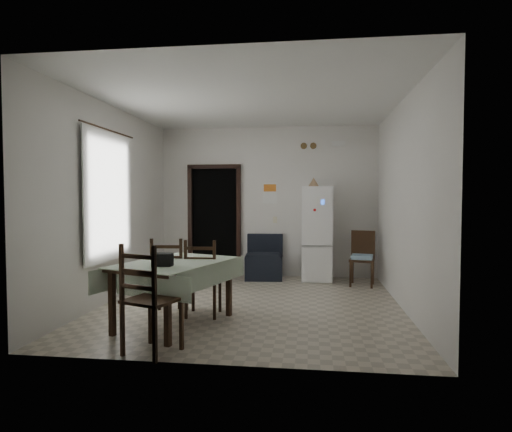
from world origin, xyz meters
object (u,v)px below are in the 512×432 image
Objects in this scene: dining_chair_near_head at (152,298)px; navy_seat at (264,257)px; corner_chair at (362,259)px; fridge at (317,233)px; dining_table at (175,293)px; dining_chair_far_left at (170,276)px; dining_chair_far_right at (203,277)px.

navy_seat is at bearing -79.74° from dining_chair_near_head.
corner_chair is (1.77, -0.42, 0.06)m from navy_seat.
fridge reaches higher than navy_seat.
fridge is 3.53m from dining_table.
dining_chair_near_head is at bearing -66.83° from dining_table.
navy_seat is at bearing 177.77° from corner_chair.
fridge reaches higher than dining_chair_far_left.
dining_table is 1.34× the size of dining_chair_near_head.
dining_chair_far_left is (-2.73, -2.16, 0.03)m from corner_chair.
dining_table is 1.45× the size of dining_chair_far_left.
fridge is 0.96m from corner_chair.
corner_chair is at bearing -147.65° from dining_chair_far_left.
corner_chair is (0.77, -0.42, -0.39)m from fridge.
corner_chair is 0.95× the size of dining_chair_far_right.
dining_chair_far_right is at bearing -106.19° from navy_seat.
navy_seat is 0.87× the size of corner_chair.
corner_chair reaches higher than dining_table.
corner_chair is 4.30m from dining_chair_near_head.
dining_table is at bearing 109.52° from dining_chair_far_left.
corner_chair is 0.65× the size of dining_table.
dining_chair_far_right is at bearing 173.18° from dining_chair_far_left.
dining_chair_far_left is (-0.96, -2.58, 0.09)m from navy_seat.
dining_chair_near_head is (-1.66, -3.96, -0.32)m from fridge.
dining_chair_far_left is at bearing -115.54° from navy_seat.
dining_chair_near_head is (0.29, -1.38, 0.04)m from dining_chair_far_left.
corner_chair is at bearing -137.81° from dining_chair_far_right.
dining_table is at bearing -120.80° from fridge.
dining_table is at bearing -122.67° from corner_chair.
corner_chair is at bearing 65.14° from dining_table.
dining_table is 1.47× the size of dining_chair_far_right.
navy_seat reaches higher than dining_table.
dining_chair_near_head is at bearing 95.79° from dining_chair_far_left.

